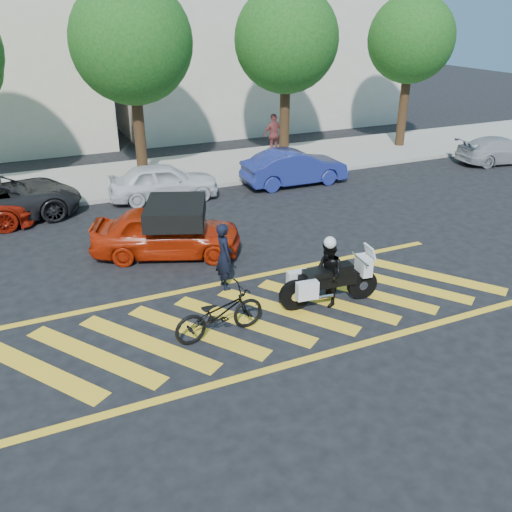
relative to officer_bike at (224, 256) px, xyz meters
name	(u,v)px	position (x,y,z in m)	size (l,w,h in m)	color
ground	(267,315)	(0.38, -1.67, -0.86)	(90.00, 90.00, 0.00)	black
sidewalk	(144,176)	(0.38, 10.33, -0.79)	(60.00, 5.00, 0.15)	#9E998E
crosswalk	(265,315)	(0.34, -1.67, -0.86)	(12.33, 4.00, 0.01)	yellow
building_right	(254,25)	(9.38, 19.33, 4.64)	(16.00, 8.00, 11.00)	beige
tree_center	(135,47)	(0.51, 10.39, 4.23)	(4.60, 4.60, 7.56)	black
tree_right	(288,44)	(7.01, 10.39, 4.18)	(4.40, 4.40, 7.41)	black
tree_far_right	(412,42)	(13.51, 10.39, 4.08)	(4.00, 4.00, 7.10)	black
officer_bike	(224,256)	(0.00, 0.00, 0.00)	(0.63, 0.41, 1.73)	black
bicycle	(219,313)	(-0.89, -2.01, -0.32)	(0.72, 2.06, 1.08)	black
police_motorcycle	(328,281)	(1.92, -1.78, -0.26)	(2.50, 0.83, 1.10)	black
officer_moto	(328,274)	(1.91, -1.78, -0.06)	(0.78, 0.61, 1.61)	black
red_convertible	(167,232)	(-0.77, 2.52, -0.16)	(1.67, 4.15, 1.42)	#B22308
parked_mid_right	(164,182)	(0.46, 7.35, -0.19)	(1.58, 3.94, 1.34)	silver
parked_right	(295,167)	(5.68, 7.03, -0.17)	(1.46, 4.18, 1.38)	navy
parked_far_right	(500,150)	(15.68, 6.13, -0.28)	(1.63, 4.01, 1.16)	#97999E
pedestrian_right	(274,135)	(6.73, 11.07, 0.24)	(1.11, 0.46, 1.90)	#934343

